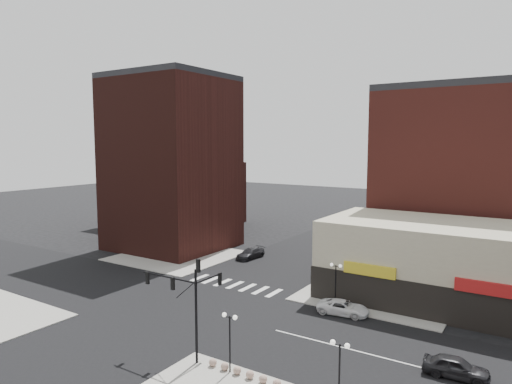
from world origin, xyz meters
The scene contains 17 objects.
ground centered at (0.00, 0.00, 0.00)m, with size 240.00×240.00×0.00m, color black.
road_ew centered at (0.00, 0.00, 0.01)m, with size 200.00×14.00×0.02m, color black.
road_ns centered at (0.00, 0.00, 0.01)m, with size 14.00×200.00×0.02m, color black.
sidewalk_nw centered at (-14.50, 14.50, 0.06)m, with size 15.00×15.00×0.12m, color gray.
sidewalk_ne centered at (14.50, 14.50, 0.06)m, with size 15.00×15.00×0.12m, color gray.
building_nw centered at (-19.00, 18.50, 12.50)m, with size 16.00×15.00×25.00m, color #381611.
building_nw_low centered at (-32.00, 34.00, 6.00)m, with size 20.00×18.00×12.00m, color #381611.
building_ne_midrise centered at (19.00, 29.50, 11.00)m, with size 18.00×15.00×22.00m, color maroon.
building_ne_row centered at (21.00, 15.00, 3.30)m, with size 24.20×12.20×8.00m.
traffic_signal centered at (7.24, -7.83, 4.96)m, with size 5.59×3.09×7.77m.
street_lamp_se_a centered at (11.00, -8.00, 3.29)m, with size 1.22×0.32×4.16m.
street_lamp_se_b centered at (19.00, -8.00, 3.29)m, with size 1.22×0.32×4.16m.
street_lamp_ne centered at (12.00, 8.00, 3.29)m, with size 1.22×0.32×4.16m.
bollard_row centered at (13.70, -8.00, 0.40)m, with size 8.96×0.56×0.56m.
white_suv centered at (13.40, 6.50, 0.66)m, with size 2.19×4.75×1.32m, color white.
dark_sedan_east centered at (24.20, -0.09, 0.73)m, with size 1.72×4.28×1.46m, color black.
dark_sedan_north centered at (-5.17, 19.02, 0.70)m, with size 1.95×4.81×1.40m, color black.
Camera 1 is at (28.72, -32.19, 15.89)m, focal length 32.00 mm.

